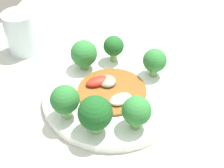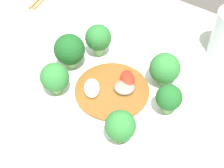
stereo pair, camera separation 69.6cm
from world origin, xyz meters
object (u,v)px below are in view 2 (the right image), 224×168
Objects in this scene: plate at (112,94)px; broccoli_northwest at (98,38)px; broccoli_northeast at (165,69)px; broccoli_east at (169,98)px; broccoli_west at (70,50)px; broccoli_southwest at (55,78)px; stirfry_center at (113,88)px; broccoli_southeast at (120,126)px.

broccoli_northwest reaches higher than plate.
plate is 0.12m from broccoli_northwest.
broccoli_east is at bearing -54.96° from broccoli_northeast.
broccoli_northwest is (-0.15, -0.01, 0.00)m from broccoli_northeast.
plate is 3.80× the size of broccoli_west.
broccoli_southwest is (-0.08, -0.06, 0.05)m from plate.
plate is 2.01× the size of stirfry_center.
broccoli_northeast is 0.97× the size of broccoli_northwest.
broccoli_southwest is 0.11m from stirfry_center.
stirfry_center is (-0.10, -0.01, -0.03)m from broccoli_east.
broccoli_northwest is at bearing 90.23° from broccoli_southwest.
broccoli_northwest is 0.11m from stirfry_center.
broccoli_southeast is 0.86× the size of broccoli_west.
broccoli_southeast is at bearing -47.07° from plate.
broccoli_southeast reaches higher than broccoli_east.
broccoli_west is at bearing 177.78° from stirfry_center.
plate is at bearing 132.93° from broccoli_southeast.
broccoli_east is at bearing 22.61° from broccoli_southwest.
broccoli_southeast is (0.07, -0.07, 0.05)m from plate.
broccoli_west is at bearing -110.46° from broccoli_northwest.
broccoli_east is (0.10, 0.02, 0.05)m from plate.
broccoli_southwest is at bearing -137.60° from broccoli_northeast.
broccoli_southwest reaches higher than plate.
broccoli_east is 0.11m from stirfry_center.
broccoli_west is (-0.17, 0.08, 0.01)m from broccoli_southeast.
broccoli_southeast is (0.01, -0.15, -0.00)m from broccoli_northeast.
plate is 0.12m from broccoli_west.
broccoli_northeast is at bearing 48.85° from plate.
broccoli_southwest is at bearing 174.03° from broccoli_southeast.
broccoli_northeast reaches higher than broccoli_southeast.
broccoli_southeast is 0.10m from broccoli_east.
broccoli_west reaches higher than broccoli_northeast.
broccoli_northeast is 0.15m from broccoli_southeast.
broccoli_northeast is 1.02× the size of broccoli_southwest.
stirfry_center is at bearing -2.22° from broccoli_west.
broccoli_northwest reaches higher than broccoli_southeast.
broccoli_northeast is 0.07m from broccoli_east.
broccoli_northeast is 0.15m from broccoli_northwest.
broccoli_northwest is (-0.15, 0.14, 0.00)m from broccoli_southeast.
broccoli_southeast is 1.02× the size of broccoli_east.
broccoli_west is 0.53× the size of stirfry_center.
broccoli_northeast reaches higher than broccoli_southwest.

